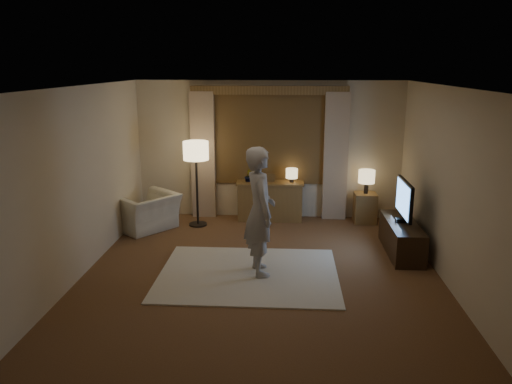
# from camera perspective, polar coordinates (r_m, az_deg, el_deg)

# --- Properties ---
(room) EXTENTS (5.04, 5.54, 2.64)m
(room) POSITION_cam_1_polar(r_m,az_deg,el_deg) (7.28, 0.86, 2.13)
(room) COLOR brown
(room) RESTS_ON ground
(rug) EXTENTS (2.50, 2.00, 0.02)m
(rug) POSITION_cam_1_polar(r_m,az_deg,el_deg) (7.13, -0.86, -9.35)
(rug) COLOR beige
(rug) RESTS_ON floor
(sideboard) EXTENTS (1.20, 0.40, 0.70)m
(sideboard) POSITION_cam_1_polar(r_m,az_deg,el_deg) (9.45, 1.62, -1.14)
(sideboard) COLOR brown
(sideboard) RESTS_ON floor
(picture_frame) EXTENTS (0.16, 0.02, 0.20)m
(picture_frame) POSITION_cam_1_polar(r_m,az_deg,el_deg) (9.34, 1.64, 1.52)
(picture_frame) COLOR brown
(picture_frame) RESTS_ON sideboard
(plant) EXTENTS (0.17, 0.13, 0.30)m
(plant) POSITION_cam_1_polar(r_m,az_deg,el_deg) (9.35, -0.81, 1.85)
(plant) COLOR #999999
(plant) RESTS_ON sideboard
(table_lamp_sideboard) EXTENTS (0.22, 0.22, 0.30)m
(table_lamp_sideboard) POSITION_cam_1_polar(r_m,az_deg,el_deg) (9.31, 4.11, 2.07)
(table_lamp_sideboard) COLOR black
(table_lamp_sideboard) RESTS_ON sideboard
(floor_lamp) EXTENTS (0.45, 0.45, 1.56)m
(floor_lamp) POSITION_cam_1_polar(r_m,az_deg,el_deg) (8.97, -6.87, 4.19)
(floor_lamp) COLOR black
(floor_lamp) RESTS_ON floor
(armchair) EXTENTS (1.30, 1.32, 0.65)m
(armchair) POSITION_cam_1_polar(r_m,az_deg,el_deg) (9.12, -12.39, -2.23)
(armchair) COLOR beige
(armchair) RESTS_ON floor
(side_table) EXTENTS (0.40, 0.40, 0.56)m
(side_table) POSITION_cam_1_polar(r_m,az_deg,el_deg) (9.53, 12.34, -1.78)
(side_table) COLOR brown
(side_table) RESTS_ON floor
(table_lamp_side) EXTENTS (0.30, 0.30, 0.44)m
(table_lamp_side) POSITION_cam_1_polar(r_m,az_deg,el_deg) (9.39, 12.53, 1.67)
(table_lamp_side) COLOR black
(table_lamp_side) RESTS_ON side_table
(tv_stand) EXTENTS (0.45, 1.40, 0.50)m
(tv_stand) POSITION_cam_1_polar(r_m,az_deg,el_deg) (8.15, 16.30, -5.02)
(tv_stand) COLOR black
(tv_stand) RESTS_ON floor
(tv) EXTENTS (0.22, 0.91, 0.66)m
(tv) POSITION_cam_1_polar(r_m,az_deg,el_deg) (7.98, 16.59, -0.85)
(tv) COLOR black
(tv) RESTS_ON tv_stand
(person) EXTENTS (0.59, 0.75, 1.80)m
(person) POSITION_cam_1_polar(r_m,az_deg,el_deg) (6.86, 0.44, -2.21)
(person) COLOR #A8A29B
(person) RESTS_ON rug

